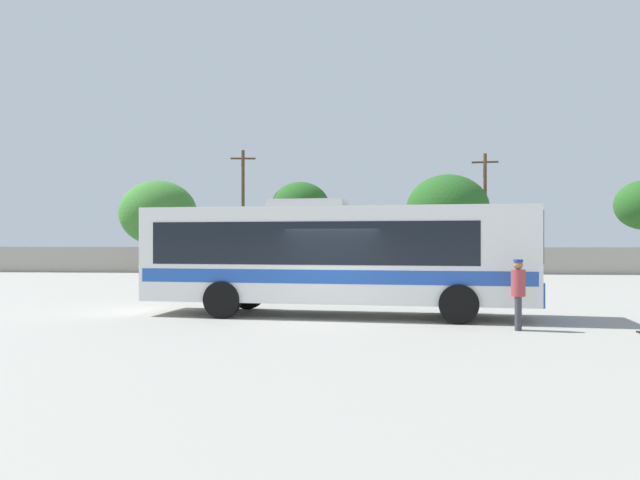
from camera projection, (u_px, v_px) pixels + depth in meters
name	position (u px, v px, depth m)	size (l,w,h in m)	color
ground_plane	(346.00, 291.00, 27.32)	(300.00, 300.00, 0.00)	gray
perimeter_wall	(355.00, 260.00, 41.98)	(80.00, 0.30, 1.75)	#9E998C
coach_bus_white_blue	(332.00, 253.00, 18.49)	(11.34, 3.71, 3.37)	white
attendant_by_bus_door	(518.00, 290.00, 15.44)	(0.43, 0.43, 1.72)	#38383D
parked_car_leftmost_red	(180.00, 262.00, 39.92)	(4.06, 2.08, 1.55)	red
parked_car_second_grey	(276.00, 263.00, 39.38)	(4.14, 2.07, 1.53)	slate
parked_car_third_maroon	(363.00, 264.00, 38.39)	(4.49, 2.13, 1.42)	maroon
utility_pole_near	(485.00, 210.00, 44.08)	(1.80, 0.36, 8.21)	#4C3823
utility_pole_far	(243.00, 208.00, 46.07)	(1.80, 0.34, 8.72)	#4C3823
roadside_tree_left	(158.00, 213.00, 47.00)	(5.66, 5.66, 6.61)	brown
roadside_tree_midleft	(300.00, 207.00, 45.95)	(4.19, 4.19, 6.41)	brown
roadside_tree_midright	(448.00, 210.00, 44.00)	(5.71, 5.71, 6.75)	brown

